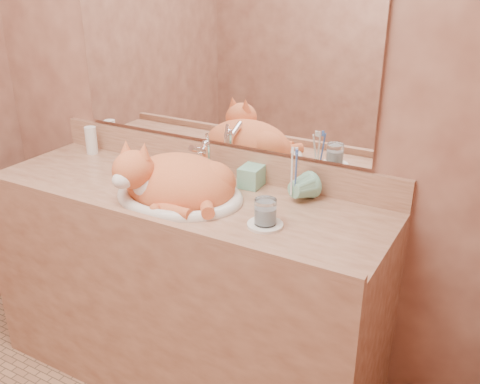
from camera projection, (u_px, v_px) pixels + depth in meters
The scene contains 12 objects.
wall_back at pixel (215, 75), 2.07m from camera, with size 2.40×0.02×2.50m, color brown.
vanity_counter at pixel (183, 290), 2.18m from camera, with size 1.60×0.55×0.85m, color brown, non-canonical shape.
mirror at pixel (213, 38), 2.00m from camera, with size 1.30×0.02×0.80m, color white.
sink_basin at pixel (179, 178), 1.95m from camera, with size 0.48×0.40×0.15m, color white, non-canonical shape.
faucet at pixel (206, 160), 2.10m from camera, with size 0.05×0.13×0.18m, color silver, non-canonical shape.
cat at pixel (173, 180), 1.95m from camera, with size 0.42×0.35×0.23m, color #CD592F, non-canonical shape.
soap_dispenser at pixel (246, 168), 2.00m from camera, with size 0.08×0.08×0.18m, color #7AC3A3.
toothbrush_cup at pixel (293, 191), 1.91m from camera, with size 0.10×0.10×0.10m, color #7AC3A3.
toothbrushes at pixel (294, 171), 1.88m from camera, with size 0.04×0.04×0.21m, color white, non-canonical shape.
saucer at pixel (265, 225), 1.77m from camera, with size 0.12×0.12×0.01m, color white.
water_glass at pixel (265, 212), 1.75m from camera, with size 0.07×0.07×0.09m, color silver.
lotion_bottle at pixel (91, 140), 2.41m from camera, with size 0.05×0.05×0.12m, color white.
Camera 1 is at (1.10, -0.76, 1.66)m, focal length 40.00 mm.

